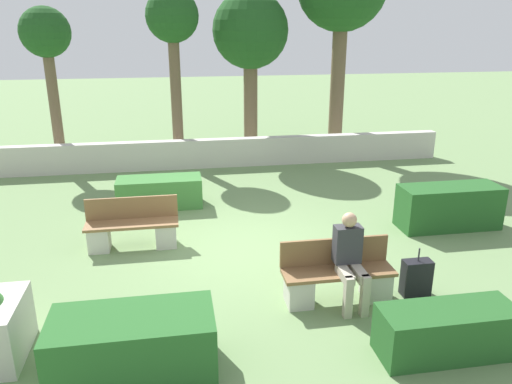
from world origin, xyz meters
TOP-DOWN VIEW (x-y plane):
  - ground_plane at (0.00, 0.00)m, footprint 60.00×60.00m
  - perimeter_wall at (0.00, 5.47)m, footprint 13.03×0.30m
  - bench_front at (1.13, -1.88)m, footprint 1.62×0.49m
  - bench_left_side at (-1.90, 0.46)m, footprint 1.63×0.48m
  - person_seated_man at (1.24, -2.02)m, footprint 0.38×0.64m
  - hedge_block_near_left at (2.03, -3.30)m, footprint 1.67×0.62m
  - hedge_block_near_right at (-1.45, 2.50)m, footprint 1.81×0.72m
  - hedge_block_mid_left at (-1.67, -3.04)m, footprint 1.84×0.88m
  - hedge_block_mid_right at (4.14, 0.37)m, footprint 1.95×0.72m
  - suitcase at (2.32, -1.94)m, footprint 0.42×0.21m
  - tree_leftmost at (-4.21, 6.19)m, footprint 1.29×1.29m
  - tree_center_left at (-0.96, 6.09)m, footprint 1.41×1.41m
  - tree_center_right at (1.23, 6.74)m, footprint 2.17×2.17m

SIDE VIEW (x-z plane):
  - ground_plane at x=0.00m, z-range 0.00..0.00m
  - suitcase at x=2.32m, z-range -0.10..0.65m
  - hedge_block_near_left at x=2.03m, z-range 0.00..0.61m
  - hedge_block_near_right at x=-1.45m, z-range 0.00..0.65m
  - bench_front at x=1.13m, z-range -0.11..0.77m
  - bench_left_side at x=-1.90m, z-range -0.11..0.77m
  - hedge_block_mid_left at x=-1.67m, z-range 0.00..0.74m
  - perimeter_wall at x=0.00m, z-range 0.00..0.79m
  - hedge_block_mid_right at x=4.14m, z-range 0.00..0.84m
  - person_seated_man at x=1.24m, z-range 0.07..1.43m
  - tree_leftmost at x=-4.21m, z-range 1.26..5.51m
  - tree_center_right at x=1.23m, z-range 1.17..5.87m
  - tree_center_left at x=-0.96m, z-range 1.42..6.12m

